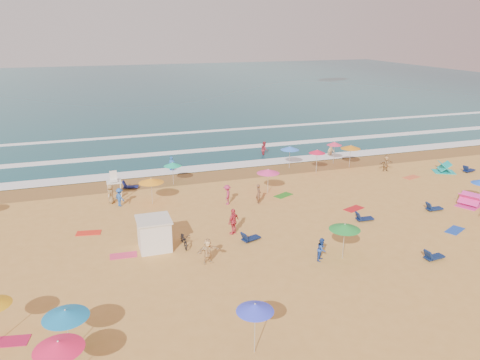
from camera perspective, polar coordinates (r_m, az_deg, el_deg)
name	(u,v)px	position (r m, az deg, el deg)	size (l,w,h in m)	color
ground	(234,227)	(34.37, -0.79, -5.77)	(220.00, 220.00, 0.00)	gold
ocean	(126,88)	(115.20, -13.68, 10.79)	(220.00, 140.00, 0.18)	#0C4756
wet_sand	(195,177)	(45.68, -5.51, 0.34)	(220.00, 220.00, 0.00)	olive
surf_foam	(178,154)	(53.95, -7.62, 3.18)	(200.00, 18.70, 0.05)	white
cabana	(154,234)	(31.36, -10.40, -6.55)	(2.00, 2.00, 2.00)	white
cabana_roof	(153,220)	(30.93, -10.51, -4.76)	(2.20, 2.20, 0.12)	silver
bicycle	(184,239)	(31.57, -6.84, -7.21)	(0.65, 1.87, 0.98)	black
lifeguard_stand	(114,187)	(40.87, -15.07, -0.85)	(1.20, 1.20, 2.10)	white
beach_umbrellas	(277,192)	(35.32, 4.55, -1.49)	(56.14, 27.74, 0.73)	#3846FF
loungers	(272,232)	(33.28, 3.92, -6.33)	(52.62, 25.92, 0.34)	#0E1C47
towels	(279,236)	(33.09, 4.82, -6.80)	(35.68, 21.78, 0.03)	#C0184B
popup_tents	(456,181)	(46.88, 24.83, -0.08)	(7.10, 10.57, 1.20)	#EA349B
beachgoers	(245,192)	(39.23, 0.67, -1.42)	(38.81, 26.94, 2.15)	olive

